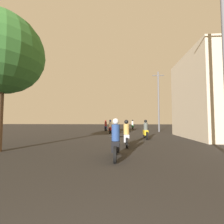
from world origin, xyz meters
TOP-DOWN VIEW (x-y plane):
  - motorcycle_black at (0.02, 5.67)m, footprint 0.60×1.88m
  - motorcycle_silver at (0.52, 8.48)m, footprint 0.60×1.84m
  - motorcycle_yellow at (2.17, 12.08)m, footprint 0.60×1.92m
  - motorcycle_red at (-1.10, 17.09)m, footprint 0.60×2.03m
  - motorcycle_blue at (-2.10, 21.40)m, footprint 0.60×2.07m
  - motorcycle_green at (1.99, 24.67)m, footprint 0.60×2.05m
  - building_right_near at (8.42, 12.92)m, footprint 5.53×6.75m
  - utility_pole_far at (5.19, 20.14)m, footprint 1.60×0.20m
  - street_tree at (-5.67, 6.57)m, footprint 4.00×4.00m

SIDE VIEW (x-z plane):
  - motorcycle_silver at x=0.52m, z-range -0.15..1.37m
  - motorcycle_blue at x=-2.10m, z-range -0.15..1.38m
  - motorcycle_yellow at x=2.17m, z-range -0.16..1.39m
  - motorcycle_red at x=-1.10m, z-range -0.16..1.42m
  - motorcycle_black at x=0.02m, z-range -0.15..1.42m
  - motorcycle_green at x=1.99m, z-range -0.17..1.45m
  - building_right_near at x=8.42m, z-range 0.00..7.11m
  - utility_pole_far at x=5.19m, z-range 0.17..8.28m
  - street_tree at x=-5.67m, z-range 1.38..8.20m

